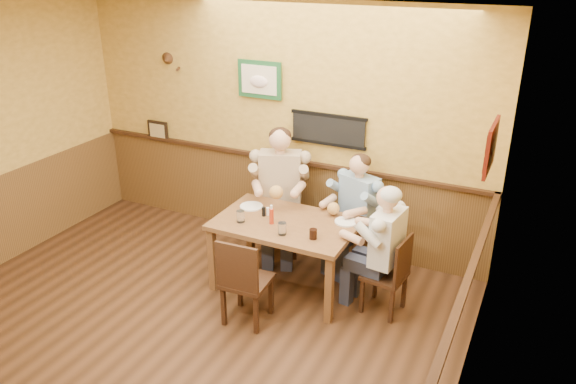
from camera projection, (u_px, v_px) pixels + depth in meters
name	position (u px, v px, depth m)	size (l,w,h in m)	color
room	(157.00, 170.00, 4.33)	(5.02, 5.03, 2.81)	#341E0F
dining_table	(286.00, 230.00, 5.66)	(1.40, 0.90, 0.75)	brown
chair_back_left	(281.00, 214.00, 6.41)	(0.44, 0.44, 0.94)	#392112
chair_back_right	(357.00, 232.00, 6.13)	(0.38, 0.38, 0.83)	#392112
chair_right_end	(385.00, 273.00, 5.36)	(0.38, 0.38, 0.82)	#392112
chair_near_side	(247.00, 279.00, 5.20)	(0.41, 0.41, 0.89)	#392112
diner_tan_shirt	(280.00, 198.00, 6.33)	(0.62, 0.62, 1.35)	tan
diner_blue_polo	(358.00, 218.00, 6.06)	(0.55, 0.55, 1.18)	#7B9AB9
diner_white_elder	(386.00, 257.00, 5.29)	(0.54, 0.54, 1.17)	silver
water_glass_left	(241.00, 216.00, 5.59)	(0.08, 0.08, 0.12)	white
water_glass_mid	(282.00, 229.00, 5.34)	(0.08, 0.08, 0.12)	white
cola_tumbler	(313.00, 234.00, 5.27)	(0.07, 0.07, 0.10)	black
hot_sauce_bottle	(271.00, 215.00, 5.54)	(0.04, 0.04, 0.18)	#B42E13
salt_shaker	(268.00, 211.00, 5.74)	(0.03, 0.03, 0.08)	white
pepper_shaker	(264.00, 212.00, 5.72)	(0.04, 0.04, 0.10)	black
plate_far_left	(251.00, 206.00, 5.93)	(0.24, 0.24, 0.02)	white
plate_far_right	(346.00, 222.00, 5.60)	(0.23, 0.23, 0.02)	white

